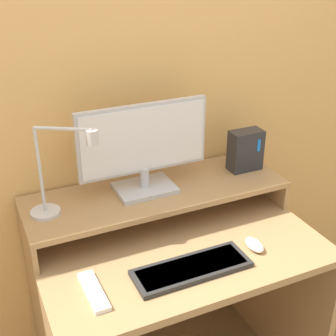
% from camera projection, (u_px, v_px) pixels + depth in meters
% --- Properties ---
extents(wall_back, '(6.00, 0.05, 2.50)m').
position_uv_depth(wall_back, '(135.00, 85.00, 1.83)').
color(wall_back, '#E5AD60').
rests_on(wall_back, ground_plane).
extents(desk, '(1.03, 0.70, 0.76)m').
position_uv_depth(desk, '(176.00, 290.00, 1.84)').
color(desk, '#A87F51').
rests_on(desk, ground_plane).
extents(monitor_shelf, '(1.03, 0.34, 0.12)m').
position_uv_depth(monitor_shelf, '(157.00, 194.00, 1.83)').
color(monitor_shelf, '#A87F51').
rests_on(monitor_shelf, desk).
extents(monitor, '(0.51, 0.17, 0.35)m').
position_uv_depth(monitor, '(144.00, 147.00, 1.74)').
color(monitor, '#BCBCC1').
rests_on(monitor, monitor_shelf).
extents(desk_lamp, '(0.24, 0.17, 0.33)m').
position_uv_depth(desk_lamp, '(59.00, 178.00, 1.60)').
color(desk_lamp, silver).
rests_on(desk_lamp, monitor_shelf).
extents(router_dock, '(0.14, 0.08, 0.17)m').
position_uv_depth(router_dock, '(245.00, 150.00, 1.95)').
color(router_dock, '#28282D').
rests_on(router_dock, monitor_shelf).
extents(keyboard, '(0.40, 0.14, 0.02)m').
position_uv_depth(keyboard, '(192.00, 268.00, 1.57)').
color(keyboard, '#282828').
rests_on(keyboard, desk).
extents(mouse, '(0.05, 0.09, 0.03)m').
position_uv_depth(mouse, '(254.00, 245.00, 1.68)').
color(mouse, white).
rests_on(mouse, desk).
extents(remote_control, '(0.05, 0.20, 0.02)m').
position_uv_depth(remote_control, '(94.00, 291.00, 1.47)').
color(remote_control, white).
rests_on(remote_control, desk).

